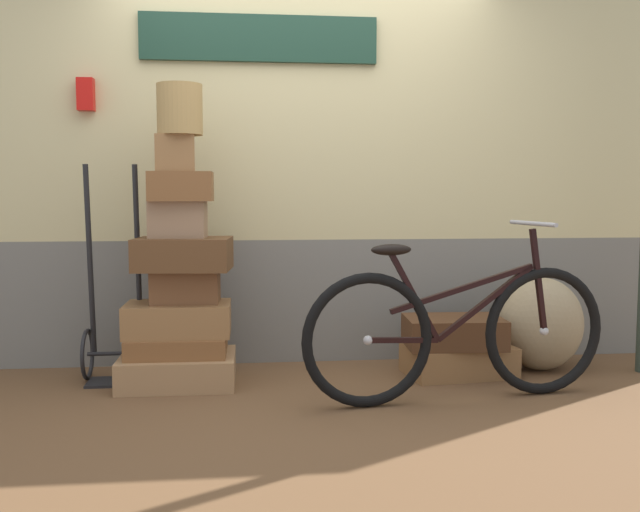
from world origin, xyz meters
TOP-DOWN VIEW (x-y plane):
  - ground at (0.00, 0.00)m, footprint 8.43×5.20m
  - station_building at (0.01, 0.85)m, footprint 6.43×0.74m
  - suitcase_0 at (-0.76, 0.26)m, footprint 0.67×0.50m
  - suitcase_1 at (-0.76, 0.28)m, footprint 0.58×0.43m
  - suitcase_2 at (-0.76, 0.29)m, footprint 0.61×0.38m
  - suitcase_3 at (-0.71, 0.31)m, footprint 0.40×0.27m
  - suitcase_4 at (-0.72, 0.30)m, footprint 0.58×0.44m
  - suitcase_5 at (-0.75, 0.31)m, footprint 0.34×0.22m
  - suitcase_6 at (-0.73, 0.28)m, footprint 0.37×0.25m
  - suitcase_7 at (-0.76, 0.27)m, footprint 0.23×0.18m
  - suitcase_8 at (0.95, 0.30)m, footprint 0.68×0.48m
  - suitcase_9 at (0.91, 0.27)m, footprint 0.61×0.42m
  - wicker_basket at (-0.73, 0.29)m, footprint 0.26×0.26m
  - luggage_trolley at (-1.14, 0.42)m, footprint 0.37×0.37m
  - burlap_sack at (1.51, 0.37)m, footprint 0.53×0.45m
  - bicycle at (0.78, -0.23)m, footprint 1.73×0.46m

SIDE VIEW (x-z plane):
  - ground at x=0.00m, z-range -0.06..0.00m
  - suitcase_0 at x=-0.76m, z-range 0.00..0.18m
  - suitcase_8 at x=0.95m, z-range 0.00..0.19m
  - suitcase_1 at x=-0.76m, z-range 0.18..0.29m
  - suitcase_9 at x=0.91m, z-range 0.19..0.37m
  - burlap_sack at x=1.51m, z-range 0.00..0.59m
  - luggage_trolley at x=-1.14m, z-range -0.35..0.94m
  - bicycle at x=0.78m, z-range -0.11..0.86m
  - suitcase_2 at x=-0.76m, z-range 0.29..0.48m
  - suitcase_3 at x=-0.71m, z-range 0.48..0.67m
  - suitcase_4 at x=-0.72m, z-range 0.67..0.86m
  - suitcase_5 at x=-0.75m, z-range 0.86..1.08m
  - suitcase_6 at x=-0.73m, z-range 1.08..1.25m
  - suitcase_7 at x=-0.76m, z-range 1.25..1.46m
  - station_building at x=0.01m, z-range 0.00..2.88m
  - wicker_basket at x=-0.73m, z-range 1.46..1.74m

